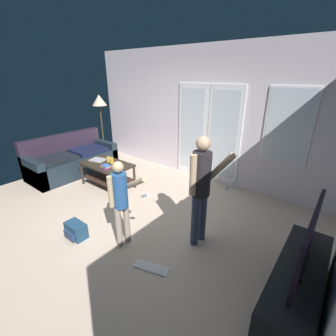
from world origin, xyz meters
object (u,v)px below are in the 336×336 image
(leather_couch, at_px, (72,160))
(cup_by_laptop, at_px, (112,160))
(tv_remote_black, at_px, (119,166))
(book_stack, at_px, (106,167))
(tv_stand, at_px, (296,286))
(floor_lamp, at_px, (99,103))
(cup_near_edge, at_px, (108,159))
(backpack, at_px, (76,230))
(person_adult, at_px, (201,183))
(coffee_table, at_px, (107,170))
(laptop_closed, at_px, (98,160))
(flat_screen_tv, at_px, (308,241))
(person_child, at_px, (121,197))
(loose_keyboard, at_px, (151,268))

(leather_couch, relative_size, cup_by_laptop, 16.80)
(tv_remote_black, bearing_deg, book_stack, -163.84)
(book_stack, bearing_deg, tv_stand, -6.57)
(floor_lamp, bearing_deg, cup_near_edge, -34.01)
(backpack, xyz_separation_m, cup_near_edge, (-1.04, 1.48, 0.45))
(person_adult, bearing_deg, floor_lamp, 159.81)
(cup_near_edge, relative_size, tv_remote_black, 0.60)
(coffee_table, height_order, floor_lamp, floor_lamp)
(person_adult, bearing_deg, laptop_closed, 172.53)
(flat_screen_tv, bearing_deg, leather_couch, 174.09)
(flat_screen_tv, xyz_separation_m, person_adult, (-1.28, 0.21, 0.14))
(floor_lamp, bearing_deg, person_child, -33.81)
(cup_by_laptop, xyz_separation_m, tv_remote_black, (0.25, -0.03, -0.05))
(tv_remote_black, distance_m, book_stack, 0.25)
(tv_stand, height_order, laptop_closed, laptop_closed)
(flat_screen_tv, relative_size, tv_remote_black, 6.64)
(floor_lamp, relative_size, tv_remote_black, 10.18)
(coffee_table, xyz_separation_m, tv_remote_black, (0.32, 0.05, 0.15))
(book_stack, bearing_deg, tv_remote_black, 58.63)
(leather_couch, distance_m, loose_keyboard, 3.70)
(tv_remote_black, xyz_separation_m, book_stack, (-0.13, -0.22, 0.02))
(cup_by_laptop, bearing_deg, leather_couch, -174.23)
(book_stack, bearing_deg, flat_screen_tv, -6.51)
(floor_lamp, distance_m, cup_by_laptop, 2.16)
(coffee_table, height_order, person_child, person_child)
(coffee_table, relative_size, tv_stand, 0.71)
(person_child, bearing_deg, flat_screen_tv, 12.76)
(coffee_table, xyz_separation_m, loose_keyboard, (2.26, -1.15, -0.36))
(laptop_closed, height_order, book_stack, book_stack)
(coffee_table, distance_m, tv_remote_black, 0.36)
(floor_lamp, height_order, cup_by_laptop, floor_lamp)
(tv_remote_black, bearing_deg, cup_near_edge, 130.29)
(cup_by_laptop, bearing_deg, tv_stand, -10.16)
(person_adult, height_order, tv_remote_black, person_adult)
(cup_near_edge, bearing_deg, book_stack, -47.37)
(leather_couch, distance_m, floor_lamp, 1.72)
(person_adult, height_order, backpack, person_adult)
(cup_near_edge, relative_size, book_stack, 0.46)
(leather_couch, relative_size, flat_screen_tv, 1.76)
(person_adult, xyz_separation_m, cup_by_laptop, (-2.38, 0.44, -0.35))
(tv_stand, distance_m, floor_lamp, 5.72)
(person_child, bearing_deg, tv_stand, 12.65)
(leather_couch, height_order, flat_screen_tv, flat_screen_tv)
(flat_screen_tv, xyz_separation_m, book_stack, (-3.54, 0.40, -0.25))
(cup_by_laptop, bearing_deg, coffee_table, -132.16)
(tv_stand, relative_size, person_adult, 0.98)
(person_adult, bearing_deg, tv_stand, -9.68)
(cup_near_edge, bearing_deg, laptop_closed, -159.05)
(backpack, distance_m, tv_remote_black, 1.63)
(person_adult, height_order, book_stack, person_adult)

